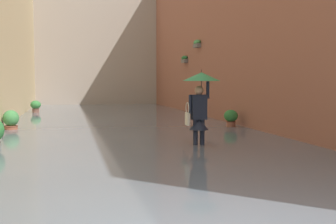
{
  "coord_description": "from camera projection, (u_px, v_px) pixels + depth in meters",
  "views": [
    {
      "loc": [
        1.92,
        3.92,
        1.83
      ],
      "look_at": [
        -0.52,
        -6.64,
        1.04
      ],
      "focal_mm": 45.72,
      "sensor_mm": 36.0,
      "label": 1
    }
  ],
  "objects": [
    {
      "name": "flood_water",
      "position": [
        119.0,
        124.0,
        17.01
      ],
      "size": [
        9.11,
        32.04,
        0.2
      ],
      "primitive_type": "cube",
      "color": "slate",
      "rests_on": "ground_plane"
    },
    {
      "name": "potted_plant_mid_right",
      "position": [
        36.0,
        107.0,
        22.2
      ],
      "size": [
        0.54,
        0.54,
        0.81
      ],
      "color": "brown",
      "rests_on": "ground_plane"
    },
    {
      "name": "potted_plant_near_left",
      "position": [
        231.0,
        119.0,
        15.3
      ],
      "size": [
        0.5,
        0.5,
        0.8
      ],
      "color": "brown",
      "rests_on": "ground_plane"
    },
    {
      "name": "potted_plant_near_right",
      "position": [
        11.0,
        122.0,
        14.44
      ],
      "size": [
        0.53,
        0.53,
        0.85
      ],
      "color": "#9E563D",
      "rests_on": "ground_plane"
    },
    {
      "name": "person_wading",
      "position": [
        200.0,
        95.0,
        10.88
      ],
      "size": [
        0.97,
        0.97,
        2.12
      ],
      "color": "#2D2319",
      "rests_on": "ground_plane"
    },
    {
      "name": "ground_plane",
      "position": [
        119.0,
        127.0,
        17.02
      ],
      "size": [
        65.09,
        65.09,
        0.0
      ],
      "primitive_type": "plane",
      "color": "slate"
    },
    {
      "name": "building_facade_left",
      "position": [
        239.0,
        15.0,
        17.82
      ],
      "size": [
        2.04,
        30.04,
        9.15
      ],
      "color": "#935642",
      "rests_on": "ground_plane"
    },
    {
      "name": "building_facade_far",
      "position": [
        96.0,
        44.0,
        30.22
      ],
      "size": [
        11.91,
        1.8,
        8.89
      ],
      "primitive_type": "cube",
      "color": "#A89989",
      "rests_on": "ground_plane"
    }
  ]
}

